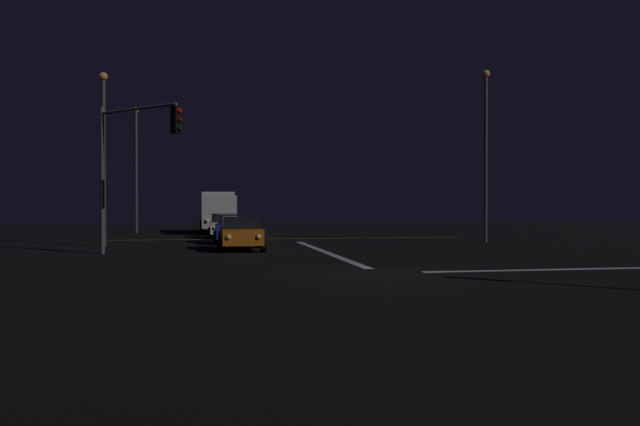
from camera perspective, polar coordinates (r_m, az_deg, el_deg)
The scene contains 11 objects.
ground at distance 19.93m, azimuth 5.34°, elevation -5.46°, with size 120.00×120.00×0.10m, color black.
stop_line_north at distance 28.85m, azimuth 0.40°, elevation -3.45°, with size 0.35×15.83×0.01m.
centre_line_ns at distance 40.29m, azimuth -2.67°, elevation -2.28°, with size 22.00×0.15×0.01m.
sedan_orange at distance 30.13m, azimuth -7.04°, elevation -1.76°, with size 2.02×4.33×1.57m.
sedan_blue at distance 35.72m, azimuth -7.79°, elevation -1.38°, with size 2.02×4.33×1.57m.
sedan_white at distance 41.46m, azimuth -8.49°, elevation -1.10°, with size 2.02×4.33×1.57m.
box_truck at distance 49.09m, azimuth -9.03°, elevation 0.23°, with size 2.68×8.28×3.08m.
traffic_signal_nw at distance 27.55m, azimuth -16.32°, elevation 5.44°, with size 3.55×3.55×6.31m.
streetlamp_right_near at distance 37.48m, azimuth 14.49°, elevation 5.96°, with size 0.44×0.44×9.69m.
streetlamp_left_far at distance 50.23m, azimuth -15.99°, elevation 4.47°, with size 0.44×0.44×9.46m.
streetlamp_left_near at distance 34.37m, azimuth -18.64°, elevation 5.66°, with size 0.44×0.44×8.80m.
Camera 1 is at (-5.35, -19.08, 2.08)m, focal length 36.08 mm.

